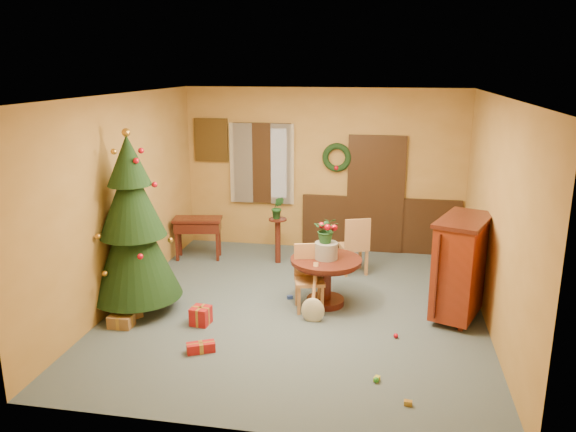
% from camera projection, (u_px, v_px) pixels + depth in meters
% --- Properties ---
extents(room_envelope, '(5.50, 5.50, 5.50)m').
position_uv_depth(room_envelope, '(334.00, 189.00, 10.04)').
color(room_envelope, '#32404A').
rests_on(room_envelope, ground).
extents(dining_table, '(0.99, 0.99, 0.68)m').
position_uv_depth(dining_table, '(326.00, 272.00, 7.81)').
color(dining_table, black).
rests_on(dining_table, floor).
extents(urn, '(0.32, 0.32, 0.23)m').
position_uv_depth(urn, '(326.00, 251.00, 7.73)').
color(urn, slate).
rests_on(urn, dining_table).
extents(centerpiece_plant, '(0.33, 0.29, 0.37)m').
position_uv_depth(centerpiece_plant, '(327.00, 230.00, 7.65)').
color(centerpiece_plant, '#1E4C23').
rests_on(centerpiece_plant, urn).
extents(chair_near, '(0.48, 0.48, 0.90)m').
position_uv_depth(chair_near, '(309.00, 275.00, 7.71)').
color(chair_near, '#A67942').
rests_on(chair_near, floor).
extents(chair_far, '(0.53, 0.53, 0.95)m').
position_uv_depth(chair_far, '(355.00, 244.00, 8.95)').
color(chair_far, '#A67942').
rests_on(chair_far, floor).
extents(guitar, '(0.45, 0.55, 0.71)m').
position_uv_depth(guitar, '(313.00, 295.00, 7.32)').
color(guitar, beige).
rests_on(guitar, floor).
extents(plant_stand, '(0.30, 0.30, 0.78)m').
position_uv_depth(plant_stand, '(278.00, 235.00, 9.49)').
color(plant_stand, black).
rests_on(plant_stand, floor).
extents(stand_plant, '(0.23, 0.20, 0.38)m').
position_uv_depth(stand_plant, '(278.00, 208.00, 9.36)').
color(stand_plant, '#19471E').
rests_on(stand_plant, plant_stand).
extents(christmas_tree, '(1.21, 1.21, 2.50)m').
position_uv_depth(christmas_tree, '(133.00, 228.00, 7.44)').
color(christmas_tree, '#382111').
rests_on(christmas_tree, floor).
extents(writing_desk, '(0.88, 0.54, 0.73)m').
position_uv_depth(writing_desk, '(198.00, 228.00, 9.68)').
color(writing_desk, black).
rests_on(writing_desk, floor).
extents(sideboard, '(0.92, 1.20, 1.37)m').
position_uv_depth(sideboard, '(461.00, 265.00, 7.36)').
color(sideboard, '#541C09').
rests_on(sideboard, floor).
extents(gift_a, '(0.31, 0.22, 0.16)m').
position_uv_depth(gift_a, '(121.00, 321.00, 7.23)').
color(gift_a, brown).
rests_on(gift_a, floor).
extents(gift_b, '(0.26, 0.26, 0.24)m').
position_uv_depth(gift_b, '(201.00, 316.00, 7.30)').
color(gift_b, '#A81616').
rests_on(gift_b, floor).
extents(gift_c, '(0.31, 0.33, 0.15)m').
position_uv_depth(gift_c, '(130.00, 313.00, 7.48)').
color(gift_c, brown).
rests_on(gift_c, floor).
extents(gift_d, '(0.35, 0.27, 0.12)m').
position_uv_depth(gift_d, '(201.00, 347.00, 6.60)').
color(gift_d, '#A81616').
rests_on(gift_d, floor).
extents(toy_a, '(0.09, 0.08, 0.05)m').
position_uv_depth(toy_a, '(290.00, 297.00, 8.11)').
color(toy_a, '#233E98').
rests_on(toy_a, floor).
extents(toy_b, '(0.06, 0.06, 0.06)m').
position_uv_depth(toy_b, '(376.00, 380.00, 5.97)').
color(toy_b, '#227E25').
rests_on(toy_b, floor).
extents(toy_c, '(0.08, 0.09, 0.05)m').
position_uv_depth(toy_c, '(377.00, 379.00, 6.00)').
color(toy_c, gold).
rests_on(toy_c, floor).
extents(toy_d, '(0.06, 0.06, 0.06)m').
position_uv_depth(toy_d, '(396.00, 336.00, 6.95)').
color(toy_d, red).
rests_on(toy_d, floor).
extents(toy_e, '(0.08, 0.06, 0.05)m').
position_uv_depth(toy_e, '(408.00, 403.00, 5.57)').
color(toy_e, gold).
rests_on(toy_e, floor).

